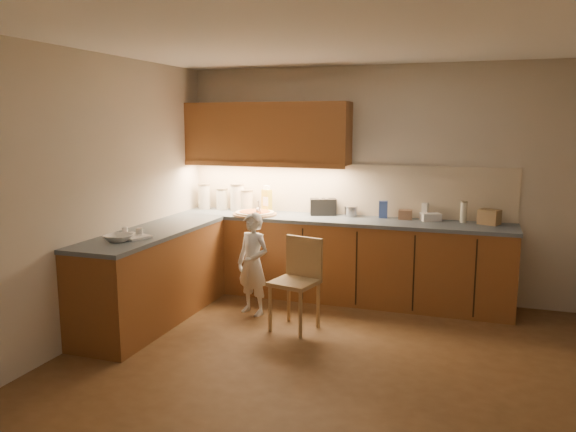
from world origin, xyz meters
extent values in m
plane|color=#50351B|center=(0.00, 0.00, 0.00)|extent=(4.50, 4.50, 0.00)
cube|color=beige|center=(0.00, 2.00, 1.30)|extent=(4.50, 0.04, 2.60)
cube|color=beige|center=(0.00, -2.00, 1.30)|extent=(4.50, 0.04, 2.60)
cube|color=beige|center=(-2.25, 0.00, 1.30)|extent=(0.04, 4.00, 2.60)
cube|color=white|center=(0.00, 0.00, 2.60)|extent=(4.50, 4.00, 0.04)
cube|color=brown|center=(-0.38, 1.70, 0.44)|extent=(3.75, 0.60, 0.88)
cube|color=brown|center=(-1.95, 0.40, 0.44)|extent=(0.60, 2.00, 0.88)
cube|color=#465564|center=(-0.37, 1.70, 0.90)|extent=(3.77, 0.62, 0.04)
cube|color=#465564|center=(-1.95, 0.40, 0.90)|extent=(0.62, 2.02, 0.04)
cube|color=black|center=(-1.90, 1.40, 0.44)|extent=(0.02, 0.01, 0.80)
cube|color=black|center=(-1.30, 1.40, 0.44)|extent=(0.02, 0.01, 0.80)
cube|color=black|center=(-0.70, 1.40, 0.44)|extent=(0.02, 0.01, 0.80)
cube|color=black|center=(-0.10, 1.40, 0.44)|extent=(0.02, 0.01, 0.80)
cube|color=black|center=(0.50, 1.40, 0.44)|extent=(0.02, 0.01, 0.80)
cube|color=black|center=(1.10, 1.40, 0.44)|extent=(0.02, 0.01, 0.80)
cube|color=beige|center=(-0.38, 1.99, 1.21)|extent=(3.75, 0.02, 0.58)
cube|color=brown|center=(-1.27, 1.82, 1.85)|extent=(1.95, 0.35, 0.70)
cube|color=brown|center=(-1.27, 1.65, 1.50)|extent=(1.95, 0.02, 0.06)
cylinder|color=tan|center=(-1.34, 1.58, 0.93)|extent=(0.50, 0.50, 0.02)
cylinder|color=beige|center=(-1.34, 1.58, 0.95)|extent=(0.44, 0.44, 0.02)
cylinder|color=#C64D1A|center=(-1.34, 1.58, 0.96)|extent=(0.35, 0.35, 0.01)
sphere|color=white|center=(-1.27, 1.54, 0.99)|extent=(0.06, 0.06, 0.06)
cylinder|color=white|center=(-1.23, 1.48, 1.02)|extent=(0.02, 0.12, 0.20)
imported|color=white|center=(-1.08, 0.90, 0.53)|extent=(0.45, 0.37, 1.06)
cylinder|color=tan|center=(-0.73, 0.48, 0.22)|extent=(0.04, 0.04, 0.45)
cylinder|color=tan|center=(-0.41, 0.40, 0.22)|extent=(0.04, 0.04, 0.45)
cylinder|color=tan|center=(-0.66, 0.80, 0.22)|extent=(0.04, 0.04, 0.45)
cylinder|color=tan|center=(-0.33, 0.73, 0.22)|extent=(0.04, 0.04, 0.45)
cube|color=tan|center=(-0.53, 0.60, 0.46)|extent=(0.48, 0.48, 0.04)
cube|color=tan|center=(-0.49, 0.78, 0.68)|extent=(0.39, 0.12, 0.40)
imported|color=white|center=(-1.95, -0.14, 0.95)|extent=(0.26, 0.26, 0.06)
cylinder|color=beige|center=(-2.10, 1.82, 1.07)|extent=(0.15, 0.15, 0.29)
cylinder|color=gray|center=(-2.10, 1.82, 1.22)|extent=(0.16, 0.16, 0.02)
cylinder|color=white|center=(-1.88, 1.86, 1.04)|extent=(0.14, 0.14, 0.24)
cylinder|color=gray|center=(-1.88, 1.86, 1.17)|extent=(0.15, 0.15, 0.02)
cylinder|color=white|center=(-1.66, 1.83, 1.07)|extent=(0.16, 0.16, 0.30)
cylinder|color=tan|center=(-1.66, 1.83, 1.24)|extent=(0.17, 0.17, 0.02)
cylinder|color=white|center=(-1.54, 1.84, 1.04)|extent=(0.15, 0.15, 0.24)
cylinder|color=tan|center=(-1.54, 1.84, 1.17)|extent=(0.16, 0.16, 0.02)
cube|color=gold|center=(-1.28, 1.82, 1.06)|extent=(0.13, 0.11, 0.27)
cube|color=silver|center=(-1.28, 1.82, 1.22)|extent=(0.08, 0.07, 0.05)
cube|color=black|center=(-0.60, 1.86, 1.01)|extent=(0.33, 0.26, 0.19)
cube|color=#A7A7AB|center=(-0.63, 1.85, 1.11)|extent=(0.07, 0.13, 0.00)
cube|color=#A7A7AB|center=(-0.56, 1.87, 1.11)|extent=(0.07, 0.13, 0.00)
cylinder|color=#AAAAAE|center=(-0.27, 1.86, 0.97)|extent=(0.14, 0.14, 0.11)
cylinder|color=#AAAAAE|center=(-0.27, 1.86, 1.03)|extent=(0.15, 0.15, 0.01)
cube|color=#3650A2|center=(0.09, 1.87, 1.02)|extent=(0.10, 0.08, 0.19)
cube|color=#9F7455|center=(0.34, 1.86, 0.97)|extent=(0.15, 0.11, 0.10)
cube|color=silver|center=(0.54, 1.92, 1.01)|extent=(0.07, 0.07, 0.18)
cube|color=silver|center=(0.61, 1.87, 0.96)|extent=(0.24, 0.21, 0.08)
cylinder|color=silver|center=(0.95, 1.86, 1.03)|extent=(0.07, 0.07, 0.22)
cylinder|color=tan|center=(0.95, 1.86, 1.14)|extent=(0.07, 0.07, 0.01)
cube|color=#967A51|center=(1.21, 1.83, 1.00)|extent=(0.25, 0.22, 0.16)
cube|color=silver|center=(-1.93, 0.04, 0.93)|extent=(0.36, 0.32, 0.02)
cylinder|color=white|center=(-2.07, 0.13, 0.96)|extent=(0.06, 0.06, 0.07)
cylinder|color=white|center=(-1.88, 0.09, 0.96)|extent=(0.07, 0.07, 0.08)
camera|label=1|loc=(1.08, -4.31, 1.98)|focal=35.00mm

